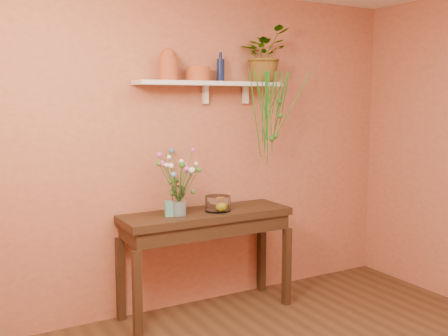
% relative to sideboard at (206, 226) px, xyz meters
% --- Properties ---
extents(room, '(4.04, 4.04, 2.70)m').
position_rel_sideboard_xyz_m(room, '(0.06, -1.75, 0.61)').
color(room, '#4F331D').
rests_on(room, ground).
extents(sideboard, '(1.43, 0.46, 0.87)m').
position_rel_sideboard_xyz_m(sideboard, '(0.00, 0.00, 0.00)').
color(sideboard, '#342113').
rests_on(sideboard, ground).
extents(wall_shelf, '(1.30, 0.24, 0.19)m').
position_rel_sideboard_xyz_m(wall_shelf, '(0.12, 0.12, 1.17)').
color(wall_shelf, white).
rests_on(wall_shelf, room).
extents(terracotta_jug, '(0.20, 0.20, 0.25)m').
position_rel_sideboard_xyz_m(terracotta_jug, '(-0.28, 0.10, 1.32)').
color(terracotta_jug, '#9F472C').
rests_on(terracotta_jug, wall_shelf).
extents(terracotta_pot, '(0.20, 0.20, 0.12)m').
position_rel_sideboard_xyz_m(terracotta_pot, '(-0.01, 0.12, 1.26)').
color(terracotta_pot, '#9F472C').
rests_on(terracotta_pot, wall_shelf).
extents(blue_bottle, '(0.07, 0.07, 0.25)m').
position_rel_sideboard_xyz_m(blue_bottle, '(0.22, 0.15, 1.30)').
color(blue_bottle, '#101B3F').
rests_on(blue_bottle, wall_shelf).
extents(spider_plant, '(0.54, 0.51, 0.47)m').
position_rel_sideboard_xyz_m(spider_plant, '(0.62, 0.10, 1.43)').
color(spider_plant, '#2E6321').
rests_on(spider_plant, wall_shelf).
extents(plant_fronds, '(0.60, 0.31, 0.79)m').
position_rel_sideboard_xyz_m(plant_fronds, '(0.62, -0.06, 0.93)').
color(plant_fronds, '#2E6321').
rests_on(plant_fronds, wall_shelf).
extents(glass_vase, '(0.11, 0.11, 0.24)m').
position_rel_sideboard_xyz_m(glass_vase, '(-0.26, -0.04, 0.23)').
color(glass_vase, white).
rests_on(glass_vase, sideboard).
extents(bouquet, '(0.40, 0.47, 0.42)m').
position_rel_sideboard_xyz_m(bouquet, '(-0.27, -0.04, 0.49)').
color(bouquet, '#386B28').
rests_on(bouquet, glass_vase).
extents(glass_bowl, '(0.21, 0.21, 0.13)m').
position_rel_sideboard_xyz_m(glass_bowl, '(0.09, -0.04, 0.18)').
color(glass_bowl, white).
rests_on(glass_bowl, sideboard).
extents(lemon, '(0.07, 0.07, 0.07)m').
position_rel_sideboard_xyz_m(lemon, '(0.10, -0.05, 0.17)').
color(lemon, yellow).
rests_on(lemon, glass_bowl).
extents(carton, '(0.07, 0.06, 0.12)m').
position_rel_sideboard_xyz_m(carton, '(-0.34, -0.02, 0.19)').
color(carton, teal).
rests_on(carton, sideboard).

